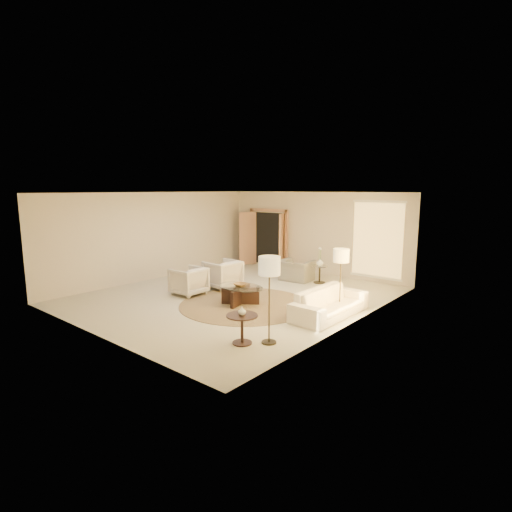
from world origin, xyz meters
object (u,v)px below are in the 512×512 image
Objects in this scene: end_table at (242,324)px; bowl at (240,285)px; armchair_left at (223,273)px; floor_lamp_near at (341,258)px; side_table at (320,273)px; sofa at (330,303)px; floor_lamp_far at (269,270)px; accent_chair at (296,267)px; end_vase at (242,311)px; armchair_right at (189,280)px; coffee_table at (240,293)px; side_vase at (320,262)px.

end_table is 2.61m from bowl.
armchair_left is 3.86m from floor_lamp_near.
armchair_left reaches higher than side_table.
sofa is 1.31× the size of floor_lamp_far.
accent_chair is 5.51m from end_vase.
bowl is at bearing 95.71° from armchair_right.
sofa is 1.07m from floor_lamp_near.
coffee_table is 2.61m from end_table.
side_table is (0.76, 0.19, -0.11)m from accent_chair.
armchair_left is at bearing 149.21° from coffee_table.
end_vase is at bearing -47.29° from bowl.
armchair_right is at bearing 103.01° from sofa.
floor_lamp_near reaches higher than bowl.
end_vase reaches higher than end_table.
side_vase is (-1.45, 5.24, 0.01)m from end_vase.
side_vase reaches higher than coffee_table.
sofa is at bearing 89.84° from armchair_left.
accent_chair is 1.67× the size of end_table.
sofa is 13.88× the size of end_vase.
end_table is 0.36× the size of floor_lamp_far.
side_vase reaches higher than end_vase.
armchair_left is (-3.74, 0.29, 0.14)m from sofa.
armchair_left is 4.53m from floor_lamp_far.
floor_lamp_near reaches higher than side_vase.
floor_lamp_far is at bearing -69.58° from side_vase.
accent_chair is at bearing 118.75° from floor_lamp_far.
accent_chair is 3.50m from floor_lamp_near.
bowl is (-2.14, 1.57, -0.91)m from floor_lamp_far.
sofa is at bearing -92.92° from floor_lamp_near.
armchair_right reaches higher than sofa.
armchair_right is at bearing -6.79° from armchair_left.
accent_chair is 6.35× the size of end_vase.
floor_lamp_near is 9.64× the size of end_vase.
floor_lamp_far is 4.98× the size of bowl.
coffee_table is at bearing 95.71° from armchair_right.
side_table is at bearing 105.43° from end_vase.
side_table is at bearing -171.70° from accent_chair.
floor_lamp_far is (2.58, -4.70, 0.99)m from accent_chair.
end_vase is (-0.00, 0.00, 0.25)m from end_table.
side_table is at bearing 36.27° from sofa.
floor_lamp_far reaches higher than bowl.
side_vase is (-1.91, 2.28, -0.65)m from floor_lamp_near.
coffee_table is 10.33× the size of end_vase.
end_table is 0.39× the size of floor_lamp_near.
armchair_right reaches higher than bowl.
bowl is at bearing -90.00° from coffee_table.
side_table is (-1.89, 2.70, 0.01)m from sofa.
sofa is 2.39× the size of armchair_left.
sofa is 2.45m from floor_lamp_far.
side_vase is (0.32, 3.32, 0.14)m from bowl.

